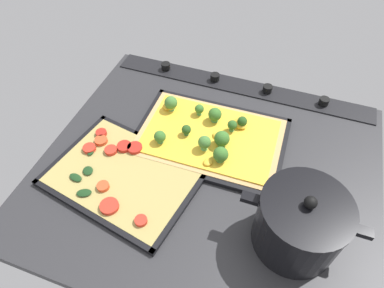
% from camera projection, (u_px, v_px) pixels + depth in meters
% --- Properties ---
extents(ground_plane, '(0.82, 0.72, 0.03)m').
position_uv_depth(ground_plane, '(207.00, 171.00, 0.85)').
color(ground_plane, '#28282B').
extents(stove_control_panel, '(0.79, 0.07, 0.03)m').
position_uv_depth(stove_control_panel, '(240.00, 86.00, 1.03)').
color(stove_control_panel, black).
rests_on(stove_control_panel, ground_plane).
extents(baking_tray_front, '(0.39, 0.27, 0.01)m').
position_uv_depth(baking_tray_front, '(210.00, 139.00, 0.89)').
color(baking_tray_front, black).
rests_on(baking_tray_front, ground_plane).
extents(broccoli_pizza, '(0.37, 0.25, 0.06)m').
position_uv_depth(broccoli_pizza, '(209.00, 135.00, 0.88)').
color(broccoli_pizza, tan).
rests_on(broccoli_pizza, baking_tray_front).
extents(baking_tray_back, '(0.39, 0.32, 0.01)m').
position_uv_depth(baking_tray_back, '(124.00, 176.00, 0.82)').
color(baking_tray_back, black).
rests_on(baking_tray_back, ground_plane).
extents(veggie_pizza_back, '(0.36, 0.29, 0.02)m').
position_uv_depth(veggie_pizza_back, '(122.00, 173.00, 0.81)').
color(veggie_pizza_back, '#A0904E').
rests_on(veggie_pizza_back, baking_tray_back).
extents(cooking_pot, '(0.24, 0.18, 0.16)m').
position_uv_depth(cooking_pot, '(300.00, 224.00, 0.66)').
color(cooking_pot, black).
rests_on(cooking_pot, ground_plane).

